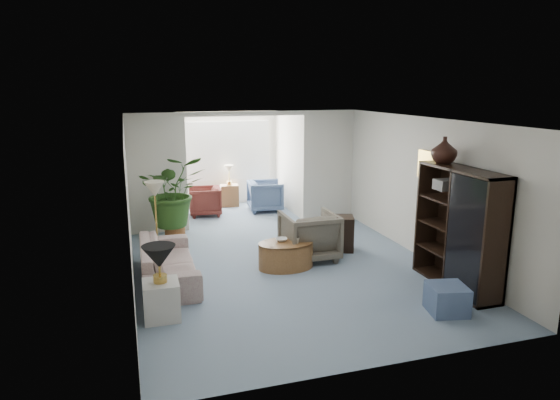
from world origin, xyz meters
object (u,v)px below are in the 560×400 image
object	(u,v)px
sofa	(168,261)
coffee_table	(286,255)
table_lamp	(159,257)
floor_lamp	(154,189)
plant_pot	(175,233)
sunroom_chair_maroon	(205,201)
entertainment_cabinet	(459,229)
sunroom_chair_blue	(265,196)
wingback_chair	(309,236)
cabinet_urn	(444,150)
coffee_cup	(296,240)
framed_picture	(429,165)
coffee_bowl	(281,240)
ottoman	(447,299)
sunroom_table	(230,195)
side_table_dark	(339,233)
end_table	(161,300)

from	to	relation	value
sofa	coffee_table	distance (m)	1.96
table_lamp	floor_lamp	world-z (taller)	floor_lamp
plant_pot	sunroom_chair_maroon	bearing A→B (deg)	64.71
sofa	sunroom_chair_maroon	distance (m)	4.09
floor_lamp	entertainment_cabinet	distance (m)	5.10
sunroom_chair_blue	table_lamp	bearing A→B (deg)	157.09
wingback_chair	cabinet_urn	size ratio (longest dim) A/B	2.27
coffee_cup	cabinet_urn	world-z (taller)	cabinet_urn
framed_picture	entertainment_cabinet	world-z (taller)	framed_picture
sunroom_chair_blue	coffee_bowl	bearing A→B (deg)	174.31
table_lamp	ottoman	world-z (taller)	table_lamp
floor_lamp	plant_pot	world-z (taller)	floor_lamp
framed_picture	sofa	bearing A→B (deg)	175.30
cabinet_urn	sunroom_table	size ratio (longest dim) A/B	0.75
table_lamp	sunroom_chair_blue	xyz separation A→B (m)	(2.89, 5.26, -0.49)
coffee_cup	sunroom_chair_blue	distance (m)	4.10
sofa	sunroom_chair_blue	world-z (taller)	sunroom_chair_blue
sunroom_chair_blue	coffee_table	bearing A→B (deg)	175.30
side_table_dark	sunroom_table	bearing A→B (deg)	106.98
wingback_chair	entertainment_cabinet	xyz separation A→B (m)	(1.71, -1.84, 0.49)
framed_picture	floor_lamp	distance (m)	4.79
cabinet_urn	coffee_table	bearing A→B (deg)	155.32
sofa	side_table_dark	xyz separation A→B (m)	(3.19, 0.57, 0.02)
plant_pot	sunroom_chair_maroon	xyz separation A→B (m)	(0.89, 1.88, 0.18)
entertainment_cabinet	sunroom_chair_blue	xyz separation A→B (m)	(-1.50, 5.48, -0.55)
floor_lamp	sunroom_table	distance (m)	4.15
framed_picture	table_lamp	distance (m)	4.80
framed_picture	coffee_cup	world-z (taller)	framed_picture
plant_pot	ottoman	bearing A→B (deg)	-53.50
coffee_table	coffee_bowl	size ratio (longest dim) A/B	4.79
entertainment_cabinet	sunroom_chair_blue	size ratio (longest dim) A/B	2.24
ottoman	plant_pot	xyz separation A→B (m)	(-3.22, 4.35, -0.04)
sunroom_table	coffee_table	bearing A→B (deg)	-89.87
framed_picture	coffee_table	bearing A→B (deg)	172.58
coffee_cup	wingback_chair	distance (m)	0.57
ottoman	sunroom_chair_blue	bearing A→B (deg)	97.56
framed_picture	coffee_bowl	bearing A→B (deg)	170.50
sofa	table_lamp	size ratio (longest dim) A/B	4.80
sofa	ottoman	bearing A→B (deg)	-122.62
wingback_chair	plant_pot	world-z (taller)	wingback_chair
sunroom_table	coffee_bowl	bearing A→B (deg)	-90.49
table_lamp	sunroom_table	xyz separation A→B (m)	(2.14, 6.01, -0.59)
sofa	floor_lamp	size ratio (longest dim) A/B	5.87
coffee_table	cabinet_urn	world-z (taller)	cabinet_urn
end_table	entertainment_cabinet	bearing A→B (deg)	-2.90
side_table_dark	sofa	bearing A→B (deg)	-169.83
sunroom_chair_blue	sunroom_table	distance (m)	1.07
framed_picture	side_table_dark	distance (m)	2.07
end_table	plant_pot	bearing A→B (deg)	81.53
end_table	coffee_cup	size ratio (longest dim) A/B	4.68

